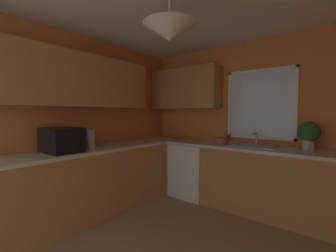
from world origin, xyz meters
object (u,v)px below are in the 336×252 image
object	(u,v)px
dishwasher	(193,169)
kettle	(89,139)
bowl	(221,141)
microwave	(62,140)
sink_assembly	(253,146)
potted_plant	(309,134)

from	to	relation	value
dishwasher	kettle	size ratio (longest dim) A/B	3.50
kettle	bowl	size ratio (longest dim) A/B	1.16
microwave	sink_assembly	bearing A→B (deg)	49.45
microwave	potted_plant	bearing A→B (deg)	40.43
kettle	potted_plant	world-z (taller)	potted_plant
kettle	bowl	distance (m)	1.91
potted_plant	bowl	xyz separation A→B (m)	(-1.14, -0.05, -0.17)
kettle	microwave	bearing A→B (deg)	-93.25
sink_assembly	bowl	xyz separation A→B (m)	(-0.48, -0.01, 0.03)
sink_assembly	bowl	size ratio (longest dim) A/B	3.06
sink_assembly	dishwasher	bearing A→B (deg)	-177.86
sink_assembly	potted_plant	distance (m)	0.69
sink_assembly	potted_plant	world-z (taller)	potted_plant
potted_plant	microwave	bearing A→B (deg)	-139.57
potted_plant	sink_assembly	bearing A→B (deg)	-176.16
microwave	sink_assembly	distance (m)	2.50
potted_plant	dishwasher	bearing A→B (deg)	-177.18
kettle	sink_assembly	bearing A→B (deg)	43.95
microwave	potted_plant	distance (m)	3.00
dishwasher	sink_assembly	xyz separation A→B (m)	(0.97, 0.04, 0.48)
bowl	sink_assembly	bearing A→B (deg)	0.71
sink_assembly	microwave	bearing A→B (deg)	-130.55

